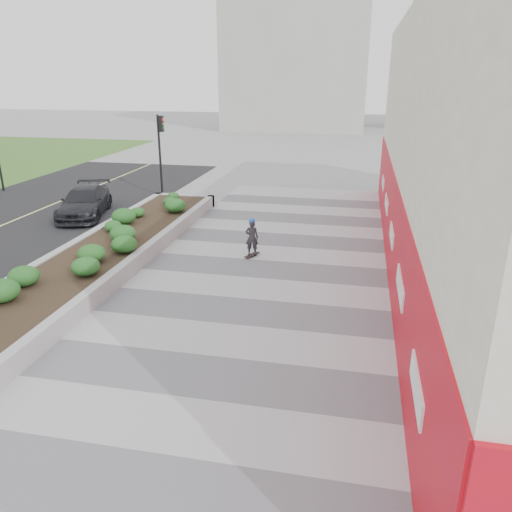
# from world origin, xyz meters

# --- Properties ---
(ground) EXTENTS (160.00, 160.00, 0.00)m
(ground) POSITION_xyz_m (0.00, 0.00, 0.00)
(ground) COLOR gray
(ground) RESTS_ON ground
(walkway) EXTENTS (8.00, 36.00, 0.01)m
(walkway) POSITION_xyz_m (0.00, 3.00, 0.01)
(walkway) COLOR #A8A8AD
(walkway) RESTS_ON ground
(building) EXTENTS (6.04, 24.08, 8.00)m
(building) POSITION_xyz_m (6.98, 8.98, 3.98)
(building) COLOR beige
(building) RESTS_ON ground
(planter) EXTENTS (3.00, 18.00, 0.90)m
(planter) POSITION_xyz_m (-5.50, 7.00, 0.42)
(planter) COLOR #9E9EA0
(planter) RESTS_ON ground
(traffic_signal_near) EXTENTS (0.33, 0.28, 4.20)m
(traffic_signal_near) POSITION_xyz_m (-7.23, 17.50, 2.76)
(traffic_signal_near) COLOR black
(traffic_signal_near) RESTS_ON ground
(distant_bldg_north_l) EXTENTS (16.00, 12.00, 20.00)m
(distant_bldg_north_l) POSITION_xyz_m (-5.00, 55.00, 10.00)
(distant_bldg_north_l) COLOR #ADAAA3
(distant_bldg_north_l) RESTS_ON ground
(distant_bldg_north_r) EXTENTS (14.00, 10.00, 24.00)m
(distant_bldg_north_r) POSITION_xyz_m (15.00, 60.00, 12.00)
(distant_bldg_north_r) COLOR #ADAAA3
(distant_bldg_north_r) RESTS_ON ground
(manhole_cover) EXTENTS (0.44, 0.44, 0.01)m
(manhole_cover) POSITION_xyz_m (0.50, 3.00, 0.00)
(manhole_cover) COLOR #595654
(manhole_cover) RESTS_ON ground
(skateboarder) EXTENTS (0.49, 0.74, 1.41)m
(skateboarder) POSITION_xyz_m (-0.68, 9.32, 0.72)
(skateboarder) COLOR beige
(skateboarder) RESTS_ON ground
(car_dark) EXTENTS (2.95, 4.77, 1.29)m
(car_dark) POSITION_xyz_m (-9.27, 13.11, 0.64)
(car_dark) COLOR black
(car_dark) RESTS_ON ground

